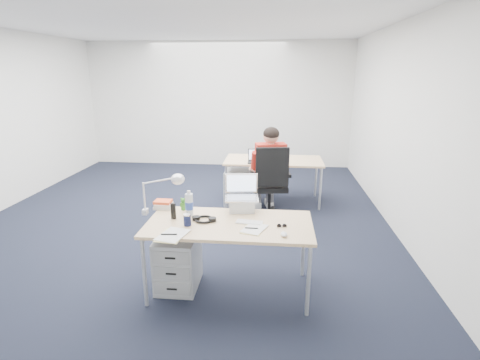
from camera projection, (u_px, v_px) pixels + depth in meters
The scene contains 24 objects.
floor at pixel (184, 220), 5.59m from camera, with size 7.00×7.00×0.00m, color black.
room at pixel (179, 104), 5.11m from camera, with size 6.02×7.02×2.80m.
desk_near at pixel (229, 227), 3.62m from camera, with size 1.60×0.80×0.73m.
desk_far at pixel (273, 162), 6.22m from camera, with size 1.60×0.80×0.73m.
office_chair at pixel (270, 199), 5.54m from camera, with size 0.81×0.81×1.13m.
seated_person at pixel (268, 172), 5.62m from camera, with size 0.53×0.81×1.37m.
drawer_pedestal_near at pixel (178, 261), 3.81m from camera, with size 0.40×0.50×0.55m, color #AAADAF.
drawer_pedestal_far at pixel (237, 186), 6.29m from camera, with size 0.40×0.50×0.55m, color #AAADAF.
silver_laptop at pixel (242, 194), 3.89m from camera, with size 0.34×0.27×0.36m, color silver, non-canonical shape.
wireless_keyboard at pixel (249, 222), 3.61m from camera, with size 0.25×0.10×0.01m, color white.
computer_mouse at pixel (284, 234), 3.32m from camera, with size 0.06×0.09×0.03m, color white.
headphones at pixel (204, 219), 3.66m from camera, with size 0.24×0.19×0.04m, color black, non-canonical shape.
can_koozie at pixel (187, 220), 3.53m from camera, with size 0.07×0.07×0.11m, color #131A3E.
water_bottle at pixel (189, 203), 3.77m from camera, with size 0.08×0.08×0.26m, color silver.
bear_figurine at pixel (183, 204), 3.93m from camera, with size 0.07×0.05×0.14m, color #1E6D1D, non-canonical shape.
book_stack at pixel (163, 204), 3.99m from camera, with size 0.19×0.14×0.09m, color silver.
cordless_phone at pixel (173, 211), 3.69m from camera, with size 0.04×0.03×0.16m, color black.
papers_left at pixel (171, 235), 3.32m from camera, with size 0.21×0.30×0.01m, color #ECDB89.
papers_right at pixel (253, 229), 3.46m from camera, with size 0.18×0.26×0.01m, color #ECDB89.
sunglasses at pixel (282, 226), 3.51m from camera, with size 0.09×0.04×0.02m, color black, non-canonical shape.
desk_lamp at pixel (157, 193), 3.75m from camera, with size 0.40×0.15×0.46m, color silver, non-canonical shape.
dark_laptop at pixel (257, 156), 5.96m from camera, with size 0.30×0.29×0.22m, color black, non-canonical shape.
far_cup at pixel (283, 158), 6.12m from camera, with size 0.07×0.07×0.10m, color white.
far_papers at pixel (259, 158), 6.32m from camera, with size 0.20×0.28×0.01m, color white.
Camera 1 is at (1.34, -5.10, 2.14)m, focal length 28.00 mm.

